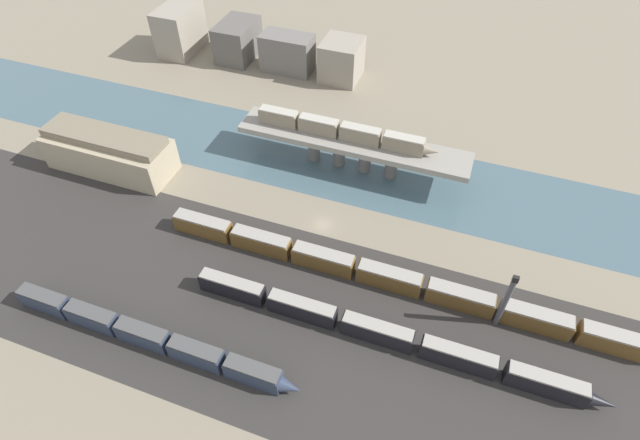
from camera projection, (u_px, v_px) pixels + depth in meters
The scene contains 14 objects.
ground_plane at pixel (323, 225), 106.61m from camera, with size 400.00×400.00×0.00m, color gray.
railbed_yard at pixel (279, 315), 91.01m from camera, with size 280.00×42.00×0.01m, color #33302D.
river_water at pixel (351, 167), 119.82m from camera, with size 320.00×25.46×0.01m, color #47606B.
bridge at pixel (353, 145), 115.19m from camera, with size 54.15×9.26×8.09m.
train_on_bridge at pixel (344, 131), 113.17m from camera, with size 42.48×2.85×3.75m.
train_yard_near at pixel (149, 337), 85.61m from camera, with size 54.84×2.85×4.06m.
train_yard_mid at pixel (384, 334), 85.92m from camera, with size 72.99×2.62×4.15m.
train_yard_far at pixel (397, 280), 93.91m from camera, with size 96.36×3.10×4.15m.
warehouse_building at pixel (109, 151), 116.34m from camera, with size 29.87×11.15×9.92m.
signal_tower at pixel (505, 302), 85.03m from camera, with size 1.00×0.98×13.60m.
city_block_far_left at pixel (180, 30), 154.45m from camera, with size 9.92×15.59×13.81m, color gray.
city_block_left at pixel (238, 40), 152.65m from camera, with size 10.15×14.85×10.91m, color #605B56.
city_block_center at pixel (287, 53), 147.15m from camera, with size 15.12×8.05×10.91m, color slate.
city_block_right at pixel (341, 60), 143.98m from camera, with size 10.94×11.91×11.26m, color gray.
Camera 1 is at (24.18, -68.79, 77.78)m, focal length 28.00 mm.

